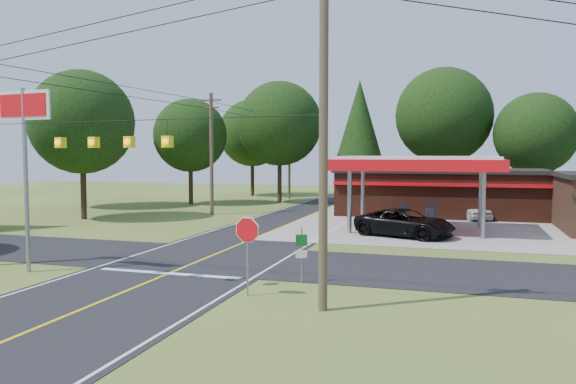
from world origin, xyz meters
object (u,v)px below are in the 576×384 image
(suv_car, at_px, (405,223))
(sedan_car, at_px, (473,210))
(big_stop_sign, at_px, (24,134))
(gas_canopy, at_px, (418,166))
(octagonal_stop_sign, at_px, (247,236))

(suv_car, relative_size, sedan_car, 1.37)
(suv_car, relative_size, big_stop_sign, 0.77)
(gas_canopy, bearing_deg, big_stop_sign, -129.66)
(suv_car, xyz_separation_m, sedan_car, (4.12, 10.69, -0.09))
(suv_car, height_order, big_stop_sign, big_stop_sign)
(big_stop_sign, bearing_deg, octagonal_stop_sign, -5.50)
(suv_car, relative_size, octagonal_stop_sign, 2.09)
(sedan_car, bearing_deg, suv_car, -131.03)
(sedan_car, xyz_separation_m, octagonal_stop_sign, (-8.12, -26.70, 1.42))
(big_stop_sign, height_order, octagonal_stop_sign, big_stop_sign)
(suv_car, height_order, sedan_car, suv_car)
(big_stop_sign, relative_size, octagonal_stop_sign, 2.72)
(sedan_car, height_order, octagonal_stop_sign, octagonal_stop_sign)
(sedan_car, distance_m, big_stop_sign, 32.11)
(big_stop_sign, bearing_deg, sedan_car, 54.17)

